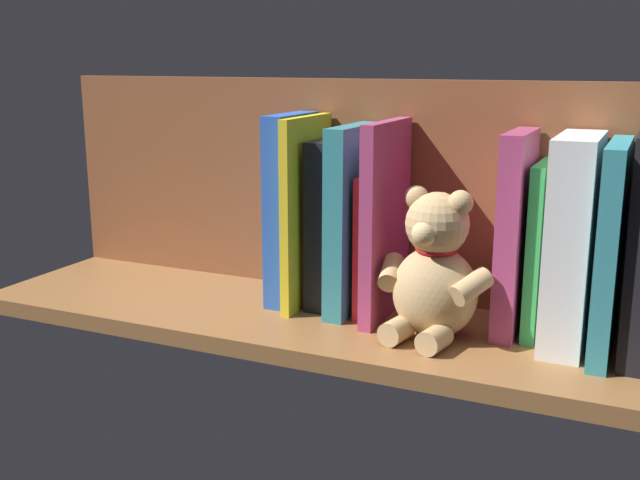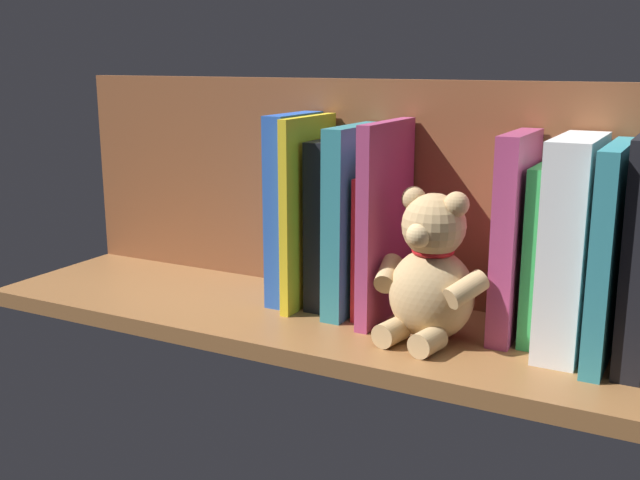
# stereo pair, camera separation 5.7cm
# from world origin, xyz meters

# --- Properties ---
(ground_plane) EXTENTS (0.94, 0.27, 0.02)m
(ground_plane) POSITION_xyz_m (0.00, 0.00, -0.01)
(ground_plane) COLOR brown
(shelf_back_panel) EXTENTS (0.94, 0.02, 0.30)m
(shelf_back_panel) POSITION_xyz_m (0.00, -0.11, 0.15)
(shelf_back_panel) COLOR brown
(shelf_back_panel) RESTS_ON ground_plane
(book_1) EXTENTS (0.02, 0.17, 0.24)m
(book_1) POSITION_xyz_m (-0.35, -0.02, 0.12)
(book_1) COLOR teal
(book_1) RESTS_ON ground_plane
(dictionary_thick_white) EXTENTS (0.05, 0.15, 0.24)m
(dictionary_thick_white) POSITION_xyz_m (-0.31, -0.03, 0.12)
(dictionary_thick_white) COLOR white
(dictionary_thick_white) RESTS_ON ground_plane
(book_2) EXTENTS (0.02, 0.11, 0.21)m
(book_2) POSITION_xyz_m (-0.27, -0.04, 0.10)
(book_2) COLOR green
(book_2) RESTS_ON ground_plane
(book_3) EXTENTS (0.03, 0.12, 0.24)m
(book_3) POSITION_xyz_m (-0.24, -0.04, 0.12)
(book_3) COLOR #B23F72
(book_3) RESTS_ON ground_plane
(teddy_bear) EXTENTS (0.14, 0.13, 0.18)m
(teddy_bear) POSITION_xyz_m (-0.16, 0.02, 0.08)
(teddy_bear) COLOR tan
(teddy_bear) RESTS_ON ground_plane
(book_4) EXTENTS (0.02, 0.15, 0.25)m
(book_4) POSITION_xyz_m (-0.08, -0.03, 0.13)
(book_4) COLOR #B23F72
(book_4) RESTS_ON ground_plane
(book_5) EXTENTS (0.01, 0.12, 0.18)m
(book_5) POSITION_xyz_m (-0.06, -0.04, 0.09)
(book_5) COLOR red
(book_5) RESTS_ON ground_plane
(book_6) EXTENTS (0.03, 0.13, 0.25)m
(book_6) POSITION_xyz_m (-0.03, -0.03, 0.12)
(book_6) COLOR teal
(book_6) RESTS_ON ground_plane
(book_7) EXTENTS (0.03, 0.11, 0.22)m
(book_7) POSITION_xyz_m (0.01, -0.05, 0.11)
(book_7) COLOR black
(book_7) RESTS_ON ground_plane
(book_8) EXTENTS (0.01, 0.14, 0.25)m
(book_8) POSITION_xyz_m (0.03, -0.03, 0.13)
(book_8) COLOR yellow
(book_8) RESTS_ON ground_plane
(book_9) EXTENTS (0.03, 0.12, 0.26)m
(book_9) POSITION_xyz_m (0.06, -0.04, 0.13)
(book_9) COLOR blue
(book_9) RESTS_ON ground_plane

